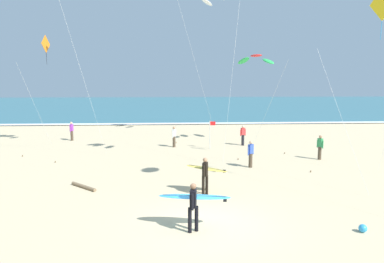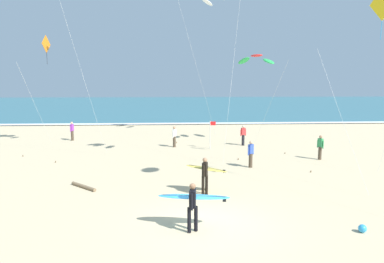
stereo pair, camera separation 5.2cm
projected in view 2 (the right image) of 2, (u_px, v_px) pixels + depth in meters
ground_plane at (206, 225)px, 12.68m from camera, size 160.00×160.00×0.00m
ocean_water at (179, 105)px, 70.15m from camera, size 160.00×60.00×0.08m
shoreline_foam at (183, 123)px, 40.81m from camera, size 160.00×1.40×0.01m
surfer_lead at (206, 171)px, 15.96m from camera, size 1.98×1.14×1.71m
surfer_trailing at (193, 200)px, 12.13m from camera, size 2.57×1.11×1.71m
kite_arc_scarlet_mid at (256, 59)px, 27.42m from camera, size 3.13×5.00×7.04m
kite_diamond_amber_low at (46, 47)px, 26.65m from camera, size 0.70×4.76×8.42m
kite_diamond_golden_outer at (381, 8)px, 14.56m from camera, size 1.16×4.96×8.99m
bystander_white_top at (174, 137)px, 27.00m from camera, size 0.30×0.46×1.59m
bystander_blue_top at (251, 154)px, 20.77m from camera, size 0.41×0.34×1.59m
bystander_red_top at (243, 135)px, 27.68m from camera, size 0.47×0.28×1.59m
bystander_purple_top at (72, 131)px, 29.90m from camera, size 0.26×0.49×1.59m
bystander_green_top at (320, 147)px, 22.80m from camera, size 0.31×0.45×1.59m
lifeguard_flag at (211, 132)px, 26.31m from camera, size 0.44×0.05×2.10m
beach_ball at (362, 229)px, 12.02m from camera, size 0.28×0.28×0.28m
driftwood_log at (84, 186)px, 16.92m from camera, size 1.44×1.33×0.16m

